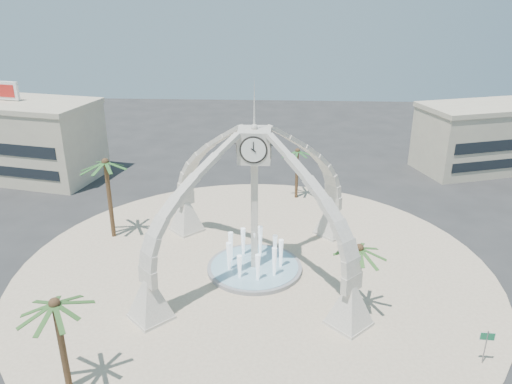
# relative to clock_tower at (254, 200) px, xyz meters

# --- Properties ---
(ground) EXTENTS (140.00, 140.00, 0.00)m
(ground) POSITION_rel_clock_tower_xyz_m (0.00, 0.00, -6.49)
(ground) COLOR #282828
(ground) RESTS_ON ground
(plaza) EXTENTS (40.00, 40.00, 0.06)m
(plaza) POSITION_rel_clock_tower_xyz_m (0.00, 0.00, -6.46)
(plaza) COLOR beige
(plaza) RESTS_ON ground
(clock_tower) EXTENTS (17.94, 17.94, 16.30)m
(clock_tower) POSITION_rel_clock_tower_xyz_m (0.00, 0.00, 0.00)
(clock_tower) COLOR beige
(clock_tower) RESTS_ON ground
(fountain) EXTENTS (8.00, 8.00, 3.62)m
(fountain) POSITION_rel_clock_tower_xyz_m (0.00, 0.00, -6.20)
(fountain) COLOR gray
(fountain) RESTS_ON ground
(building_nw) EXTENTS (23.75, 13.73, 11.90)m
(building_nw) POSITION_rel_clock_tower_xyz_m (-32.00, 22.00, -1.66)
(building_nw) COLOR #C3B898
(building_nw) RESTS_ON ground
(building_ne) EXTENTS (21.87, 14.17, 8.60)m
(building_ne) POSITION_rel_clock_tower_xyz_m (30.00, 28.00, -2.18)
(building_ne) COLOR #C3B898
(building_ne) RESTS_ON ground
(palm_east) EXTENTS (5.06, 5.06, 6.12)m
(palm_east) POSITION_rel_clock_tower_xyz_m (7.64, -5.63, -1.16)
(palm_east) COLOR brown
(palm_east) RESTS_ON ground
(palm_west) EXTENTS (5.42, 5.42, 8.38)m
(palm_west) POSITION_rel_clock_tower_xyz_m (-13.89, 5.50, 0.94)
(palm_west) COLOR brown
(palm_west) RESTS_ON ground
(palm_north) EXTENTS (4.40, 4.40, 6.27)m
(palm_north) POSITION_rel_clock_tower_xyz_m (3.83, 16.09, -0.97)
(palm_north) COLOR brown
(palm_north) RESTS_ON ground
(palm_south) EXTENTS (4.90, 4.90, 6.87)m
(palm_south) POSITION_rel_clock_tower_xyz_m (-10.20, -14.21, -0.48)
(palm_south) COLOR brown
(palm_south) RESTS_ON ground
(street_sign) EXTENTS (0.93, 0.09, 2.53)m
(street_sign) POSITION_rel_clock_tower_xyz_m (15.10, -10.60, -4.68)
(street_sign) COLOR slate
(street_sign) RESTS_ON ground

